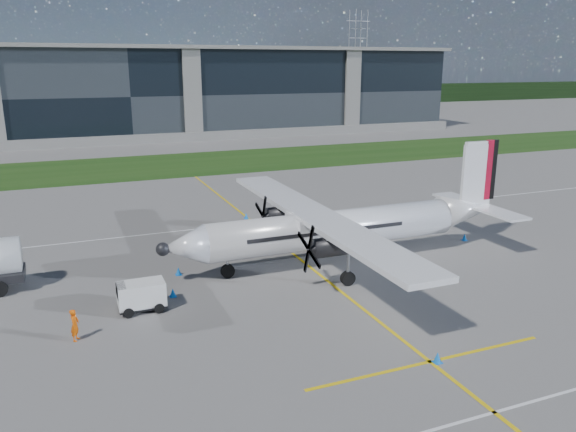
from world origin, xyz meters
TOP-DOWN VIEW (x-y plane):
  - ground at (0.00, 40.00)m, footprint 400.00×400.00m
  - grass_strip at (0.00, 48.00)m, footprint 400.00×18.00m
  - terminal_building at (0.00, 80.00)m, footprint 120.00×20.00m
  - tree_line at (0.00, 140.00)m, footprint 400.00×6.00m
  - pylon_east at (85.00, 150.00)m, footprint 9.00×4.60m
  - yellow_taxiway_centerline at (3.00, 10.00)m, footprint 0.20×70.00m
  - turboprop_aircraft at (5.59, 7.02)m, footprint 23.98×24.87m
  - baggage_tug at (-7.91, 4.22)m, footprint 2.60×1.56m
  - ground_crew_person at (-11.29, 1.97)m, footprint 0.76×0.87m
  - safety_cone_nose_port at (-6.07, 5.38)m, footprint 0.36×0.36m
  - safety_cone_stbdwing at (2.82, 19.49)m, footprint 0.36×0.36m
  - safety_cone_nose_stbd at (-5.10, 8.61)m, footprint 0.36×0.36m
  - safety_cone_fwd at (-6.53, 6.39)m, footprint 0.36×0.36m
  - safety_cone_portwing at (3.25, -6.17)m, footprint 0.36×0.36m
  - safety_cone_tail at (15.92, 7.67)m, footprint 0.36×0.36m

SIDE VIEW (x-z plane):
  - ground at x=0.00m, z-range 0.00..0.00m
  - yellow_taxiway_centerline at x=3.00m, z-range 0.00..0.01m
  - grass_strip at x=0.00m, z-range 0.00..0.04m
  - safety_cone_nose_port at x=-6.07m, z-range 0.00..0.50m
  - safety_cone_stbdwing at x=2.82m, z-range 0.00..0.50m
  - safety_cone_nose_stbd at x=-5.10m, z-range 0.00..0.50m
  - safety_cone_fwd at x=-6.53m, z-range 0.00..0.50m
  - safety_cone_portwing at x=3.25m, z-range 0.00..0.50m
  - safety_cone_tail at x=15.92m, z-range 0.00..0.50m
  - baggage_tug at x=-7.91m, z-range 0.00..1.56m
  - ground_crew_person at x=-11.29m, z-range 0.00..1.79m
  - tree_line at x=0.00m, z-range 0.00..6.00m
  - turboprop_aircraft at x=5.59m, z-range 0.00..7.46m
  - terminal_building at x=0.00m, z-range 0.00..15.00m
  - pylon_east at x=85.00m, z-range 0.00..30.00m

